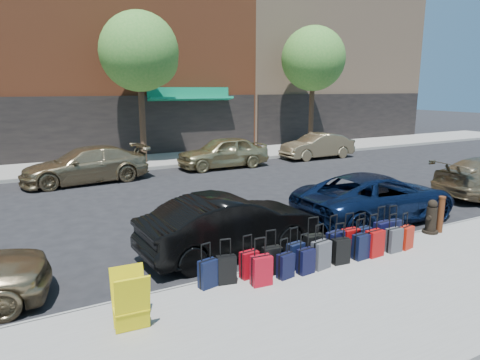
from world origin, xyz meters
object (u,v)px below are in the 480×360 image
car_far_1 (86,165)px  car_far_3 (317,146)px  tree_center (142,54)px  car_near_1 (230,225)px  bollard (441,214)px  fire_hydrant (431,218)px  tree_right (315,61)px  display_rack (131,301)px  car_near_2 (376,197)px  car_far_2 (223,152)px  suitcase_front_5 (314,249)px

car_far_1 → car_far_3: bearing=87.7°
tree_center → car_near_1: bearing=-98.0°
bollard → car_far_1: size_ratio=0.19×
fire_hydrant → bollard: bearing=-37.4°
tree_right → display_rack: size_ratio=7.73×
car_near_2 → car_far_2: bearing=1.0°
bollard → display_rack: bollard is taller
tree_right → car_far_2: bearing=-160.6°
tree_right → car_far_3: tree_right is taller
suitcase_front_5 → fire_hydrant: size_ratio=1.14×
car_near_1 → car_far_3: bearing=-49.6°
suitcase_front_5 → car_near_2: 4.26m
tree_center → suitcase_front_5: 15.16m
car_far_3 → display_rack: bearing=-46.3°
display_rack → car_near_2: (7.87, 2.60, 0.08)m
tree_right → fire_hydrant: 16.67m
tree_center → fire_hydrant: bearing=-77.1°
suitcase_front_5 → car_near_1: size_ratio=0.24×
bollard → car_far_1: bearing=121.4°
tree_right → display_rack: tree_right is taller
suitcase_front_5 → fire_hydrant: suitcase_front_5 is taller
suitcase_front_5 → tree_center: bearing=95.9°
car_far_2 → car_far_1: bearing=-86.7°
tree_center → bollard: bearing=-76.3°
display_rack → car_far_3: (13.55, 12.41, 0.07)m
tree_center → car_far_1: bearing=-139.3°
bollard → car_near_2: bearing=99.5°
car_near_1 → car_far_3: car_near_1 is taller
car_far_1 → car_far_3: (12.27, 0.37, -0.04)m
tree_right → bollard: tree_right is taller
tree_center → car_far_1: 6.51m
fire_hydrant → tree_right: bearing=44.4°
bollard → car_near_1: (-5.27, 1.62, 0.06)m
tree_right → suitcase_front_5: size_ratio=7.21×
car_near_2 → car_far_2: (-0.16, 9.75, 0.06)m
car_near_2 → car_far_3: 11.34m
fire_hydrant → car_far_1: bearing=102.1°
tree_center → tree_right: same height
bollard → suitcase_front_5: bearing=-179.6°
tree_right → suitcase_front_5: bearing=-127.9°
fire_hydrant → car_far_2: 11.57m
suitcase_front_5 → car_far_2: 12.23m
suitcase_front_5 → fire_hydrant: bearing=10.1°
car_near_1 → display_rack: bearing=125.3°
car_near_1 → car_far_2: bearing=-28.7°
tree_right → fire_hydrant: (-7.26, -14.20, -4.86)m
fire_hydrant → car_far_3: (5.60, 11.63, 0.13)m
tree_center → car_near_2: (3.17, -12.39, -4.71)m
tree_center → car_near_2: bearing=-75.7°
suitcase_front_5 → car_far_1: size_ratio=0.20×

